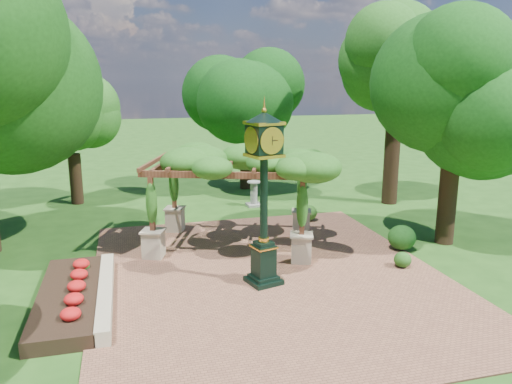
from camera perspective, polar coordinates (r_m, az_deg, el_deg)
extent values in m
plane|color=#1E4714|center=(14.02, 2.67, -11.05)|extent=(120.00, 120.00, 0.00)
cube|color=brown|center=(14.89, 1.50, -9.47)|extent=(10.00, 12.00, 0.04)
cube|color=#C6B793|center=(13.86, -16.81, -11.01)|extent=(0.35, 5.00, 0.40)
cube|color=red|center=(13.95, -20.56, -11.25)|extent=(1.50, 5.00, 0.36)
cube|color=black|center=(14.31, 0.87, -10.07)|extent=(1.06, 1.06, 0.13)
cube|color=black|center=(14.09, 0.88, -7.91)|extent=(0.66, 0.66, 0.96)
cube|color=gold|center=(13.94, 0.88, -6.27)|extent=(0.74, 0.74, 0.04)
cylinder|color=black|center=(13.55, 0.90, -0.70)|extent=(0.26, 0.26, 2.46)
cube|color=black|center=(13.26, 0.93, 6.06)|extent=(0.93, 0.93, 0.75)
cylinder|color=beige|center=(12.94, 1.83, 5.88)|extent=(0.63, 0.21, 0.64)
cone|color=black|center=(13.20, 0.94, 8.60)|extent=(1.19, 1.19, 0.27)
sphere|color=gold|center=(13.19, 0.94, 9.29)|extent=(0.15, 0.15, 0.15)
cube|color=#BBAB8B|center=(16.46, -11.63, -5.86)|extent=(0.79, 0.79, 0.85)
cube|color=brown|center=(16.08, -11.85, -1.30)|extent=(0.19, 0.19, 1.75)
cube|color=#BBAB8B|center=(15.80, 5.20, -6.44)|extent=(0.79, 0.79, 0.85)
cube|color=brown|center=(15.40, 5.30, -1.70)|extent=(0.19, 0.19, 1.75)
cube|color=#BBAB8B|center=(19.07, -9.23, -3.14)|extent=(0.79, 0.79, 0.85)
cube|color=brown|center=(18.75, -9.38, 0.84)|extent=(0.19, 0.19, 1.75)
cube|color=#BBAB8B|center=(18.51, 5.19, -3.52)|extent=(0.79, 0.79, 0.85)
cube|color=brown|center=(18.17, 5.27, 0.57)|extent=(0.19, 0.19, 1.75)
cube|color=brown|center=(15.35, -3.51, 1.94)|extent=(5.22, 1.99, 0.21)
cube|color=brown|center=(18.13, -2.19, 3.66)|extent=(5.22, 1.99, 0.21)
ellipsoid|color=#245718|center=(16.70, -2.81, 3.73)|extent=(6.33, 5.08, 0.95)
cube|color=gray|center=(22.63, -0.25, -1.47)|extent=(0.67, 0.67, 0.11)
cylinder|color=gray|center=(22.51, -0.25, -0.19)|extent=(0.34, 0.34, 1.03)
cylinder|color=gray|center=(22.39, -0.25, 1.15)|extent=(0.63, 0.63, 0.06)
ellipsoid|color=#215016|center=(15.99, 16.41, -7.42)|extent=(0.61, 0.61, 0.47)
ellipsoid|color=#184814|center=(17.51, 16.33, -5.01)|extent=(0.99, 0.99, 0.83)
ellipsoid|color=#2E641D|center=(20.29, 5.99, -2.36)|extent=(0.89, 0.89, 0.64)
cylinder|color=black|center=(24.31, -19.89, 1.43)|extent=(0.56, 0.56, 2.32)
ellipsoid|color=#235719|center=(23.93, -20.44, 8.46)|extent=(3.27, 3.27, 3.66)
cylinder|color=black|center=(26.02, -1.17, 3.25)|extent=(0.62, 0.62, 2.61)
ellipsoid|color=#0E380E|center=(25.66, -1.20, 10.68)|extent=(3.94, 3.94, 4.12)
cylinder|color=black|center=(23.65, 15.21, 3.17)|extent=(0.69, 0.69, 3.72)
ellipsoid|color=#215618|center=(23.35, 15.92, 14.83)|extent=(3.99, 3.99, 5.87)
cylinder|color=#332114|center=(18.54, 21.02, -1.02)|extent=(0.63, 0.63, 2.99)
ellipsoid|color=#124310|center=(18.06, 22.02, 10.96)|extent=(4.38, 4.38, 4.73)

